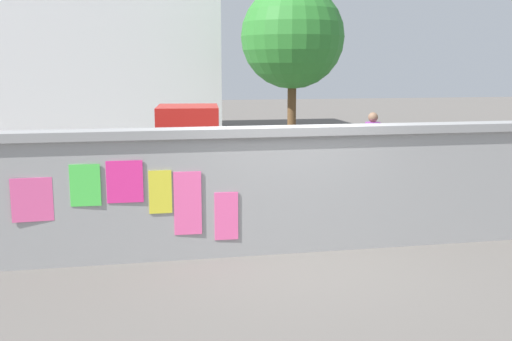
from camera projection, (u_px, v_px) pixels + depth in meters
The scene contains 9 objects.
ground at pixel (216, 163), 16.38m from camera, with size 60.00×60.00×0.00m, color #605B56.
poster_wall at pixel (286, 188), 8.48m from camera, with size 8.20×0.42×1.80m.
auto_rickshaw_truck at pixel (237, 152), 12.15m from camera, with size 3.74×1.87×1.85m.
motorcycle at pixel (98, 202), 9.68m from camera, with size 1.90×0.56×0.87m.
bicycle_near at pixel (85, 180), 11.99m from camera, with size 1.71×0.44×0.95m.
bicycle_far at pixel (423, 199), 10.31m from camera, with size 1.68×0.52×0.95m.
person_walking at pixel (372, 141), 13.34m from camera, with size 0.44×0.44×1.62m.
tree_roadside at pixel (292, 37), 19.67m from camera, with size 3.42×3.42×5.29m.
building_background at pixel (85, 37), 22.87m from camera, with size 10.27×4.42×7.38m.
Camera 1 is at (-2.04, -8.07, 2.65)m, focal length 41.86 mm.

